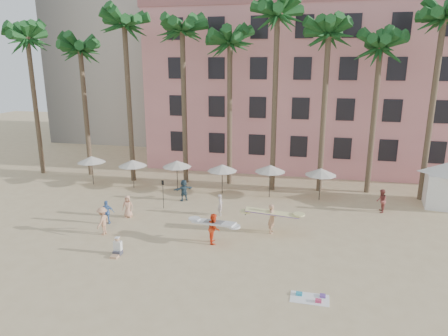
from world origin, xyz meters
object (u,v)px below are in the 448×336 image
Objects in this scene: cabana at (448,180)px; carrier_yellow at (272,217)px; carrier_white at (214,227)px; pink_hotel at (322,89)px.

cabana is 14.85m from carrier_yellow.
carrier_white is (-3.31, -2.22, -0.10)m from carrier_yellow.
pink_hotel is 6.90× the size of cabana.
cabana is at bearing 32.15° from carrier_yellow.
carrier_white is (-15.85, -10.10, -1.08)m from cabana.
pink_hotel is at bearing 74.33° from carrier_white.
carrier_white is at bearing -146.18° from carrier_yellow.
cabana is 1.79× the size of carrier_white.
cabana is at bearing 32.51° from carrier_white.
cabana is 1.46× the size of carrier_yellow.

